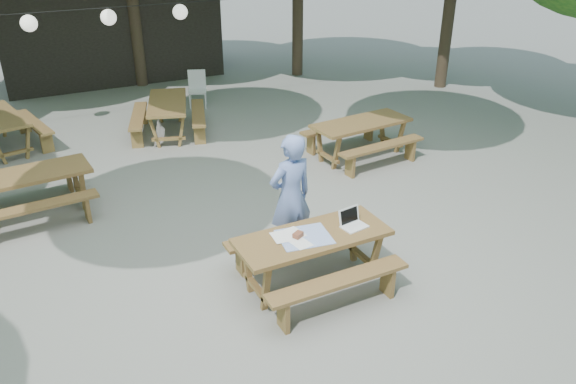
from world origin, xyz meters
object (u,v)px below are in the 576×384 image
(plastic_chair, at_px, (198,97))
(main_picnic_table, at_px, (312,259))
(picnic_table_nw, at_px, (28,194))
(woman, at_px, (291,197))

(plastic_chair, bearing_deg, main_picnic_table, -77.57)
(picnic_table_nw, bearing_deg, main_picnic_table, -53.85)
(main_picnic_table, relative_size, plastic_chair, 2.22)
(main_picnic_table, height_order, woman, woman)
(main_picnic_table, xyz_separation_m, picnic_table_nw, (-3.16, 3.70, 0.00))
(picnic_table_nw, relative_size, woman, 1.11)
(plastic_chair, bearing_deg, picnic_table_nw, -114.79)
(picnic_table_nw, distance_m, plastic_chair, 6.04)
(picnic_table_nw, bearing_deg, woman, -46.54)
(main_picnic_table, distance_m, woman, 0.94)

